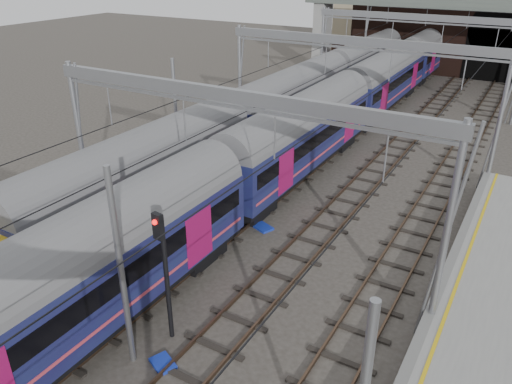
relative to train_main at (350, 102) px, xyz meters
The scene contains 10 objects.
tracks 12.36m from the train_main, 80.48° to the right, with size 14.40×80.00×0.22m.
overhead_line 7.07m from the train_main, 69.83° to the right, with size 16.80×80.00×8.00m.
retaining_wall 25.29m from the train_main, 82.25° to the left, with size 28.00×2.75×9.00m.
overbridge 19.75m from the train_main, 84.01° to the left, with size 28.00×3.00×9.25m.
train_main is the anchor object (origin of this frame).
train_second 4.22m from the train_main, 161.29° to the right, with size 2.80×48.60×4.82m.
signal_near_centre 23.58m from the train_main, 84.18° to the right, with size 0.37×0.47×4.98m.
equip_cover_a 23.11m from the train_main, 91.12° to the right, with size 0.81×0.57×0.09m, color #1830B4.
equip_cover_b 15.39m from the train_main, 84.67° to the right, with size 0.94×0.66×0.11m, color #1830B4.
equip_cover_c 24.93m from the train_main, 83.05° to the right, with size 0.88×0.62×0.10m, color #1830B4.
Camera 1 is at (9.85, -6.79, 12.21)m, focal length 35.00 mm.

